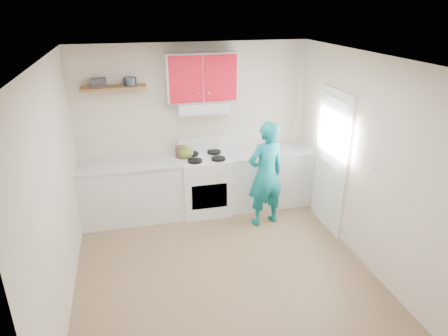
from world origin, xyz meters
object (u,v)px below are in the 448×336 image
object	(u,v)px
stove	(205,184)
crock	(181,152)
tin	(130,81)
kettle	(186,152)
person	(266,174)

from	to	relation	value
stove	crock	xyz separation A→B (m)	(-0.36, 0.09, 0.54)
tin	kettle	world-z (taller)	tin
tin	crock	distance (m)	1.28
tin	crock	bearing A→B (deg)	-8.67
person	tin	bearing A→B (deg)	-35.67
stove	kettle	world-z (taller)	kettle
tin	kettle	size ratio (longest dim) A/B	0.85
kettle	crock	distance (m)	0.10
crock	person	distance (m)	1.35
tin	kettle	xyz separation A→B (m)	(0.74, -0.16, -1.08)
stove	tin	bearing A→B (deg)	169.35
tin	crock	xyz separation A→B (m)	(0.66, -0.10, -1.10)
person	kettle	bearing A→B (deg)	-42.55
kettle	tin	bearing A→B (deg)	163.20
stove	tin	distance (m)	1.94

